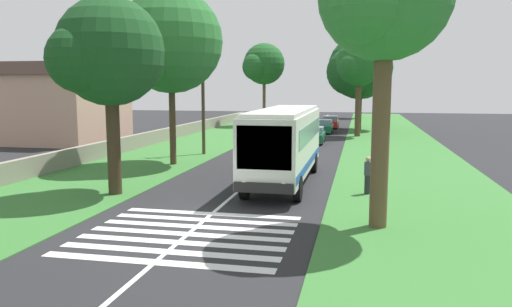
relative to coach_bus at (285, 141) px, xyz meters
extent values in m
plane|color=#262628|center=(-7.80, 1.80, -2.15)|extent=(160.00, 160.00, 0.00)
cube|color=#387533|center=(7.20, 10.00, -2.13)|extent=(120.00, 8.00, 0.04)
cube|color=#387533|center=(7.20, -6.40, -2.13)|extent=(120.00, 8.00, 0.04)
cube|color=silver|center=(7.20, 1.80, -2.14)|extent=(110.00, 0.16, 0.01)
cube|color=silver|center=(-0.03, 0.00, -0.05)|extent=(11.00, 2.50, 2.90)
cube|color=slate|center=(0.27, 0.00, 0.48)|extent=(9.68, 2.54, 0.85)
cube|color=slate|center=(-5.49, 0.00, 0.30)|extent=(0.08, 2.20, 1.74)
cube|color=#1E4C9E|center=(-0.03, 0.00, -1.05)|extent=(10.78, 2.53, 0.36)
cube|color=silver|center=(-0.03, 0.00, 1.49)|extent=(10.56, 2.30, 0.18)
cube|color=black|center=(-5.61, 0.00, -1.28)|extent=(0.16, 2.40, 0.40)
sphere|color=#F2EDCC|center=(-5.55, 0.80, -1.15)|extent=(0.24, 0.24, 0.24)
sphere|color=#F2EDCC|center=(-5.55, -0.81, -1.15)|extent=(0.24, 0.24, 0.24)
cylinder|color=black|center=(-3.93, 1.15, -1.60)|extent=(1.10, 0.32, 1.10)
cylinder|color=black|center=(3.47, 1.15, -1.60)|extent=(1.10, 0.32, 1.10)
cylinder|color=black|center=(-3.93, -1.15, -1.60)|extent=(1.10, 0.32, 1.10)
cylinder|color=black|center=(3.47, -1.15, -1.60)|extent=(1.10, 0.32, 1.10)
cube|color=silver|center=(-12.06, 1.80, -2.14)|extent=(0.45, 6.80, 0.01)
cube|color=silver|center=(-11.16, 1.80, -2.14)|extent=(0.45, 6.80, 0.01)
cube|color=silver|center=(-10.26, 1.80, -2.14)|extent=(0.45, 6.80, 0.01)
cube|color=silver|center=(-9.36, 1.80, -2.14)|extent=(0.45, 6.80, 0.01)
cube|color=silver|center=(-8.46, 1.80, -2.14)|extent=(0.45, 6.80, 0.01)
cube|color=silver|center=(-7.56, 1.80, -2.14)|extent=(0.45, 6.80, 0.01)
cube|color=silver|center=(-6.66, 1.80, -2.14)|extent=(0.45, 6.80, 0.01)
cube|color=#145933|center=(18.23, 0.23, -1.62)|extent=(4.30, 1.75, 0.70)
cube|color=slate|center=(18.13, 0.23, -0.99)|extent=(2.00, 1.61, 0.55)
cylinder|color=black|center=(16.88, 1.01, -1.83)|extent=(0.64, 0.22, 0.64)
cylinder|color=black|center=(19.58, 1.01, -1.83)|extent=(0.64, 0.22, 0.64)
cylinder|color=black|center=(16.88, -0.55, -1.83)|extent=(0.64, 0.22, 0.64)
cylinder|color=black|center=(19.58, -0.55, -1.83)|extent=(0.64, 0.22, 0.64)
cube|color=#145933|center=(27.92, 0.07, -1.62)|extent=(4.30, 1.75, 0.70)
cube|color=slate|center=(27.82, 0.07, -0.99)|extent=(2.00, 1.61, 0.55)
cylinder|color=black|center=(26.57, 0.85, -1.83)|extent=(0.64, 0.22, 0.64)
cylinder|color=black|center=(29.27, 0.85, -1.83)|extent=(0.64, 0.22, 0.64)
cylinder|color=black|center=(26.57, -0.71, -1.83)|extent=(0.64, 0.22, 0.64)
cylinder|color=black|center=(29.27, -0.71, -1.83)|extent=(0.64, 0.22, 0.64)
cube|color=#B21E1E|center=(34.56, -0.25, -1.62)|extent=(4.30, 1.75, 0.70)
cube|color=slate|center=(34.46, -0.25, -0.99)|extent=(2.00, 1.61, 0.55)
cylinder|color=black|center=(33.21, 0.53, -1.83)|extent=(0.64, 0.22, 0.64)
cylinder|color=black|center=(35.91, 0.53, -1.83)|extent=(0.64, 0.22, 0.64)
cylinder|color=black|center=(33.21, -1.03, -1.83)|extent=(0.64, 0.22, 0.64)
cylinder|color=black|center=(35.91, -1.03, -1.83)|extent=(0.64, 0.22, 0.64)
cube|color=gray|center=(44.52, 3.84, -1.62)|extent=(4.30, 1.75, 0.70)
cube|color=slate|center=(44.42, 3.84, -0.99)|extent=(2.00, 1.61, 0.55)
cylinder|color=black|center=(43.17, 4.62, -1.83)|extent=(0.64, 0.22, 0.64)
cylinder|color=black|center=(45.87, 4.62, -1.83)|extent=(0.64, 0.22, 0.64)
cylinder|color=black|center=(43.17, 3.06, -1.83)|extent=(0.64, 0.22, 0.64)
cylinder|color=black|center=(45.87, 3.06, -1.83)|extent=(0.64, 0.22, 0.64)
cylinder|color=brown|center=(36.16, 8.05, 0.98)|extent=(0.37, 0.37, 6.18)
sphere|color=#1E5623|center=(36.16, 8.05, 5.46)|extent=(5.04, 5.04, 5.04)
sphere|color=#1E5623|center=(37.67, 8.05, 5.08)|extent=(3.30, 3.30, 3.30)
sphere|color=#1E5623|center=(34.90, 8.81, 5.08)|extent=(3.32, 3.32, 3.32)
cylinder|color=#4C3826|center=(4.43, 7.67, 0.79)|extent=(0.39, 0.39, 5.78)
sphere|color=#286B2D|center=(4.43, 7.67, 5.41)|extent=(6.28, 6.28, 6.28)
sphere|color=#286B2D|center=(6.32, 7.67, 4.94)|extent=(3.67, 3.67, 3.67)
sphere|color=#286B2D|center=(2.86, 8.61, 4.94)|extent=(4.42, 4.42, 4.42)
cylinder|color=#3D2D1E|center=(-4.26, 7.05, 0.39)|extent=(0.59, 0.59, 4.99)
sphere|color=#19471E|center=(-4.26, 7.05, 4.18)|extent=(4.72, 4.72, 4.72)
sphere|color=#19471E|center=(-2.85, 7.05, 3.83)|extent=(2.85, 2.85, 2.85)
sphere|color=#19471E|center=(-5.44, 7.76, 3.83)|extent=(2.88, 2.88, 2.88)
cylinder|color=brown|center=(-7.27, -4.34, 1.19)|extent=(0.60, 0.60, 6.58)
sphere|color=#337A38|center=(-5.94, -4.34, 5.36)|extent=(2.86, 2.86, 2.86)
cylinder|color=#4C3826|center=(24.82, -3.41, 0.81)|extent=(0.54, 0.54, 5.84)
sphere|color=#1E5623|center=(24.82, -3.41, 4.94)|extent=(4.41, 4.41, 4.41)
sphere|color=#1E5623|center=(26.14, -3.41, 4.61)|extent=(2.90, 2.90, 2.90)
sphere|color=#1E5623|center=(23.72, -2.74, 4.61)|extent=(2.53, 2.53, 2.53)
cylinder|color=#3D2D1E|center=(32.52, -3.52, 0.39)|extent=(0.52, 0.52, 4.98)
sphere|color=#19471E|center=(32.52, -3.52, 4.83)|extent=(7.08, 7.08, 7.08)
sphere|color=#19471E|center=(34.64, -3.52, 4.30)|extent=(4.32, 4.32, 4.32)
sphere|color=#19471E|center=(30.75, -2.46, 4.30)|extent=(5.11, 5.11, 5.11)
cylinder|color=#3D2D1E|center=(54.40, -3.24, 1.05)|extent=(0.41, 0.41, 6.31)
sphere|color=#1E5623|center=(54.40, -3.24, 5.63)|extent=(5.20, 5.20, 5.20)
sphere|color=#1E5623|center=(55.96, -3.24, 5.24)|extent=(2.88, 2.88, 2.88)
sphere|color=#1E5623|center=(53.10, -2.46, 5.24)|extent=(3.90, 3.90, 3.90)
cylinder|color=#473828|center=(9.38, 7.28, 1.97)|extent=(0.24, 0.24, 8.16)
cube|color=#3D3326|center=(9.38, 7.28, 5.45)|extent=(0.12, 1.40, 0.12)
cube|color=gray|center=(12.20, 13.40, -1.56)|extent=(70.00, 0.40, 1.10)
cube|color=tan|center=(15.07, 21.50, 0.75)|extent=(9.55, 7.45, 5.78)
cube|color=brown|center=(15.07, 21.50, 4.14)|extent=(10.15, 8.05, 1.01)
cylinder|color=#26262D|center=(-1.95, -4.06, -1.68)|extent=(0.28, 0.28, 0.85)
cylinder|color=#3F3F47|center=(-1.95, -4.06, -0.96)|extent=(0.34, 0.34, 0.60)
sphere|color=tan|center=(-1.95, -4.06, -0.54)|extent=(0.24, 0.24, 0.24)
camera|label=1|loc=(-24.40, -3.65, 2.66)|focal=34.85mm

